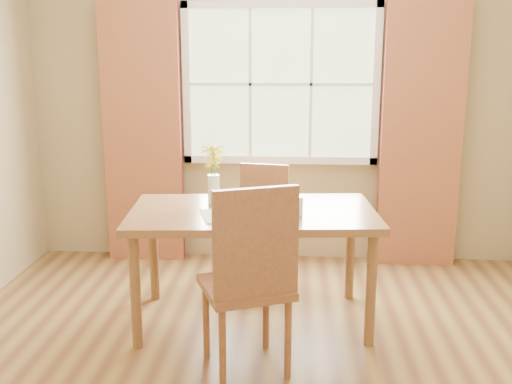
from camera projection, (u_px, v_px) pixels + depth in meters
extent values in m
cube|color=olive|center=(271.00, 367.00, 3.46)|extent=(4.20, 3.80, 0.02)
cube|color=tan|center=(281.00, 102.00, 5.00)|extent=(4.20, 0.02, 2.70)
cube|color=tan|center=(242.00, 251.00, 1.29)|extent=(4.20, 0.02, 2.70)
cube|color=#ADC494|center=(281.00, 84.00, 4.93)|extent=(1.50, 0.02, 1.20)
cube|color=white|center=(281.00, 4.00, 4.76)|extent=(1.62, 0.04, 0.06)
cube|color=white|center=(280.00, 160.00, 5.05)|extent=(1.62, 0.04, 0.06)
cube|color=white|center=(186.00, 84.00, 4.95)|extent=(0.06, 0.04, 1.32)
cube|color=white|center=(377.00, 85.00, 4.86)|extent=(0.06, 0.04, 1.32)
cube|color=white|center=(281.00, 84.00, 4.91)|extent=(1.50, 0.03, 0.02)
cube|color=maroon|center=(142.00, 133.00, 5.00)|extent=(0.65, 0.08, 2.20)
cube|color=maroon|center=(421.00, 135.00, 4.86)|extent=(0.65, 0.08, 2.20)
cube|color=brown|center=(253.00, 213.00, 3.87)|extent=(1.64, 1.01, 0.05)
cylinder|color=brown|center=(135.00, 292.00, 3.59)|extent=(0.06, 0.06, 0.72)
cylinder|color=brown|center=(371.00, 290.00, 3.61)|extent=(0.06, 0.06, 0.72)
cylinder|color=brown|center=(154.00, 252.00, 4.30)|extent=(0.06, 0.06, 0.72)
cylinder|color=brown|center=(350.00, 251.00, 4.32)|extent=(0.06, 0.06, 0.72)
cube|color=brown|center=(245.00, 287.00, 3.32)|extent=(0.59, 0.59, 0.04)
cube|color=brown|center=(257.00, 244.00, 3.06)|extent=(0.44, 0.20, 0.59)
cylinder|color=brown|center=(222.00, 350.00, 3.15)|extent=(0.04, 0.04, 0.47)
cylinder|color=brown|center=(288.00, 339.00, 3.27)|extent=(0.04, 0.04, 0.47)
cylinder|color=brown|center=(206.00, 320.00, 3.50)|extent=(0.04, 0.04, 0.47)
cylinder|color=brown|center=(266.00, 312.00, 3.61)|extent=(0.04, 0.04, 0.47)
cube|color=brown|center=(258.00, 234.00, 4.54)|extent=(0.45, 0.45, 0.04)
cube|color=brown|center=(264.00, 195.00, 4.65)|extent=(0.38, 0.10, 0.49)
cylinder|color=brown|center=(233.00, 266.00, 4.48)|extent=(0.03, 0.03, 0.39)
cylinder|color=brown|center=(274.00, 270.00, 4.41)|extent=(0.03, 0.03, 0.39)
cylinder|color=brown|center=(244.00, 253.00, 4.78)|extent=(0.03, 0.03, 0.39)
cylinder|color=brown|center=(282.00, 256.00, 4.70)|extent=(0.03, 0.03, 0.39)
cube|color=#B6BFA1|center=(238.00, 214.00, 3.74)|extent=(0.52, 0.44, 0.01)
cube|color=#94D836|center=(234.00, 213.00, 3.73)|extent=(0.25, 0.25, 0.01)
ellipsoid|color=gold|center=(245.00, 207.00, 3.76)|extent=(0.19, 0.15, 0.05)
ellipsoid|color=#4C8C2D|center=(252.00, 206.00, 3.73)|extent=(0.10, 0.06, 0.01)
cylinder|color=red|center=(244.00, 202.00, 3.75)|extent=(0.09, 0.09, 0.01)
cylinder|color=red|center=(249.00, 201.00, 3.75)|extent=(0.08, 0.08, 0.01)
ellipsoid|color=gold|center=(246.00, 196.00, 3.74)|extent=(0.19, 0.15, 0.06)
cylinder|color=silver|center=(296.00, 206.00, 3.72)|extent=(0.08, 0.08, 0.12)
cylinder|color=silver|center=(296.00, 207.00, 3.72)|extent=(0.07, 0.07, 0.10)
cylinder|color=silver|center=(214.00, 189.00, 4.00)|extent=(0.08, 0.08, 0.20)
cylinder|color=silver|center=(214.00, 196.00, 4.02)|extent=(0.07, 0.07, 0.10)
cylinder|color=#3D7028|center=(213.00, 176.00, 3.98)|extent=(0.01, 0.01, 0.37)
cylinder|color=#3D7028|center=(215.00, 181.00, 3.98)|extent=(0.01, 0.01, 0.30)
cylinder|color=#3D7028|center=(212.00, 184.00, 4.01)|extent=(0.01, 0.01, 0.26)
cylinder|color=#3D7028|center=(215.00, 179.00, 3.99)|extent=(0.01, 0.01, 0.34)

